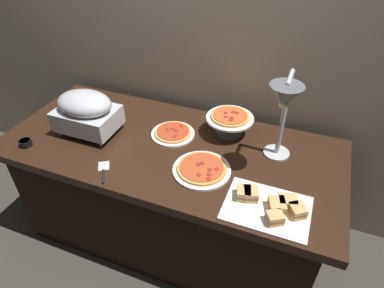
{
  "coord_description": "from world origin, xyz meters",
  "views": [
    {
      "loc": [
        0.66,
        -1.33,
        1.9
      ],
      "look_at": [
        0.14,
        0.0,
        0.81
      ],
      "focal_mm": 31.14,
      "sensor_mm": 36.0,
      "label": 1
    }
  ],
  "objects": [
    {
      "name": "ground_plane",
      "position": [
        0.0,
        0.0,
        0.0
      ],
      "size": [
        8.0,
        8.0,
        0.0
      ],
      "primitive_type": "plane",
      "color": "#38332D"
    },
    {
      "name": "back_wall",
      "position": [
        0.0,
        0.5,
        1.2
      ],
      "size": [
        4.4,
        0.04,
        2.4
      ],
      "primitive_type": "cube",
      "color": "tan",
      "rests_on": "ground_plane"
    },
    {
      "name": "buffet_table",
      "position": [
        0.0,
        0.0,
        0.39
      ],
      "size": [
        1.9,
        0.84,
        0.76
      ],
      "color": "black",
      "rests_on": "ground_plane"
    },
    {
      "name": "chafing_dish",
      "position": [
        -0.49,
        -0.05,
        0.91
      ],
      "size": [
        0.34,
        0.25,
        0.26
      ],
      "color": "#B7BABF",
      "rests_on": "buffet_table"
    },
    {
      "name": "heat_lamp",
      "position": [
        0.57,
        0.02,
        1.14
      ],
      "size": [
        0.15,
        0.3,
        0.5
      ],
      "color": "#B7BABF",
      "rests_on": "buffet_table"
    },
    {
      "name": "pizza_plate_front",
      "position": [
        0.24,
        -0.13,
        0.77
      ],
      "size": [
        0.3,
        0.3,
        0.03
      ],
      "color": "white",
      "rests_on": "buffet_table"
    },
    {
      "name": "pizza_plate_center",
      "position": [
        -0.02,
        0.1,
        0.77
      ],
      "size": [
        0.25,
        0.25,
        0.03
      ],
      "color": "white",
      "rests_on": "buffet_table"
    },
    {
      "name": "pizza_plate_raised_stand",
      "position": [
        0.27,
        0.24,
        0.86
      ],
      "size": [
        0.27,
        0.27,
        0.13
      ],
      "color": "#595B60",
      "rests_on": "buffet_table"
    },
    {
      "name": "sandwich_platter",
      "position": [
        0.61,
        -0.26,
        0.78
      ],
      "size": [
        0.38,
        0.28,
        0.06
      ],
      "color": "white",
      "rests_on": "buffet_table"
    },
    {
      "name": "sauce_cup_near",
      "position": [
        -0.75,
        -0.29,
        0.78
      ],
      "size": [
        0.07,
        0.07,
        0.04
      ],
      "color": "black",
      "rests_on": "buffet_table"
    },
    {
      "name": "serving_spatula",
      "position": [
        -0.22,
        -0.32,
        0.76
      ],
      "size": [
        0.12,
        0.16,
        0.01
      ],
      "color": "#B7BABF",
      "rests_on": "buffet_table"
    }
  ]
}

